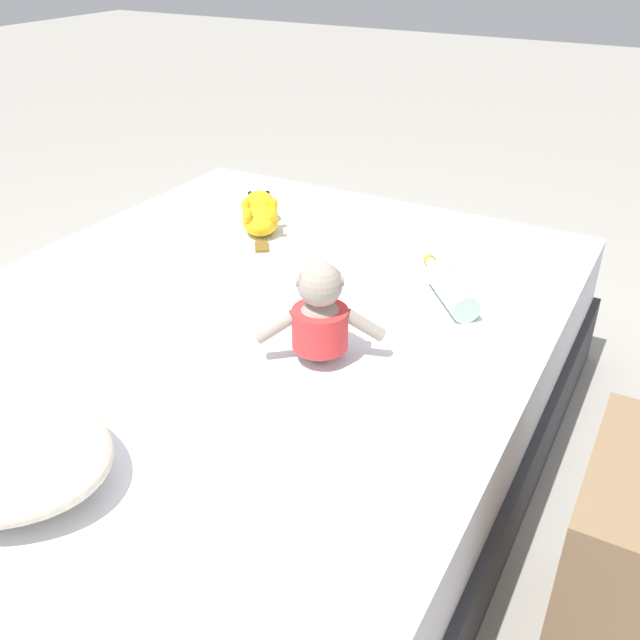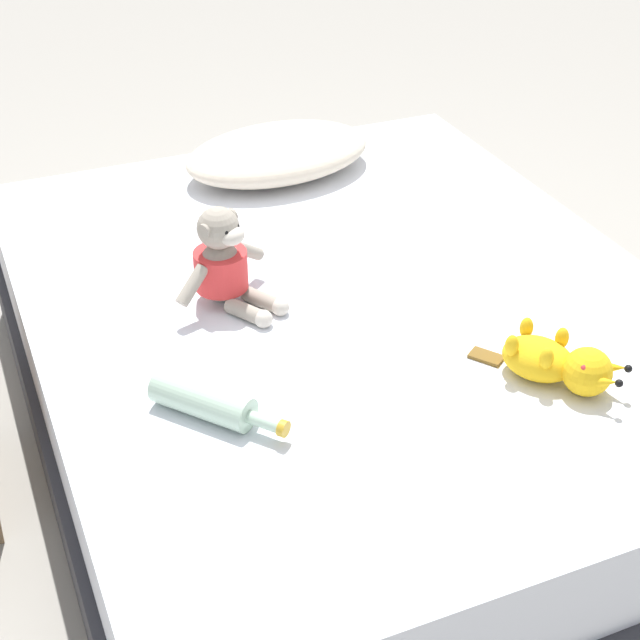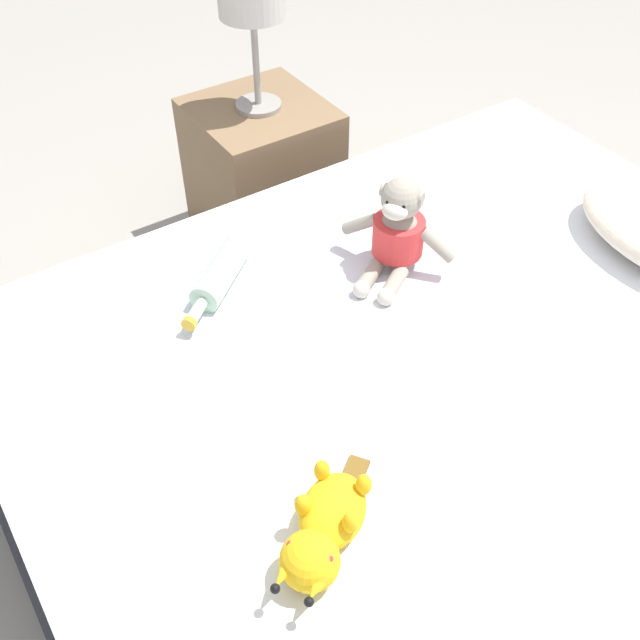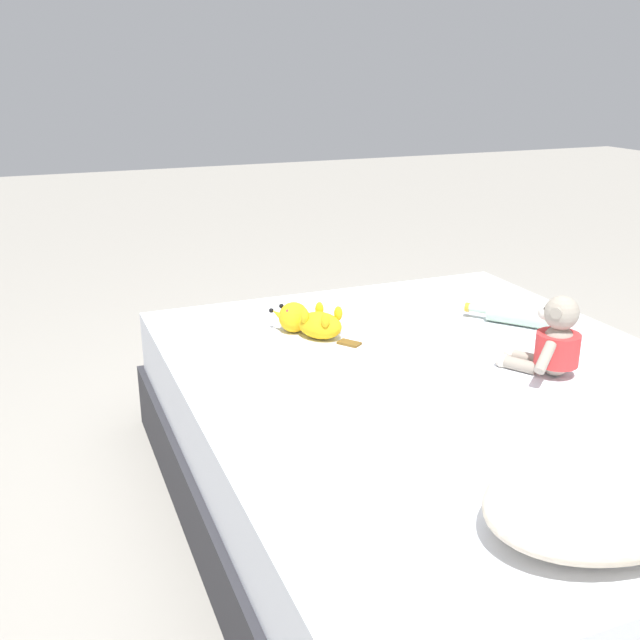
{
  "view_description": "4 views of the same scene",
  "coord_description": "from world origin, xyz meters",
  "px_view_note": "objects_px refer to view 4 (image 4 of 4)",
  "views": [
    {
      "loc": [
        -0.9,
        1.19,
        1.28
      ],
      "look_at": [
        -0.28,
        0.08,
        0.54
      ],
      "focal_mm": 38.64,
      "sensor_mm": 36.0,
      "label": 1
    },
    {
      "loc": [
        -0.8,
        -1.74,
        1.62
      ],
      "look_at": [
        -0.16,
        -0.22,
        0.53
      ],
      "focal_mm": 54.07,
      "sensor_mm": 36.0,
      "label": 2
    },
    {
      "loc": [
        0.77,
        -0.84,
        1.59
      ],
      "look_at": [
        -0.16,
        -0.22,
        0.5
      ],
      "focal_mm": 41.76,
      "sensor_mm": 36.0,
      "label": 3
    },
    {
      "loc": [
        1.05,
        1.58,
        1.27
      ],
      "look_at": [
        0.22,
        -0.44,
        0.5
      ],
      "focal_mm": 40.8,
      "sensor_mm": 36.0,
      "label": 4
    }
  ],
  "objects_px": {
    "bed": "(448,449)",
    "pillow": "(611,493)",
    "plush_monkey": "(554,342)",
    "glass_bottle": "(517,315)",
    "plush_yellow_creature": "(309,321)"
  },
  "relations": [
    {
      "from": "bed",
      "to": "pillow",
      "type": "xyz_separation_m",
      "value": [
        0.08,
        0.69,
        0.28
      ]
    },
    {
      "from": "bed",
      "to": "plush_monkey",
      "type": "height_order",
      "value": "plush_monkey"
    },
    {
      "from": "plush_monkey",
      "to": "glass_bottle",
      "type": "height_order",
      "value": "plush_monkey"
    },
    {
      "from": "plush_monkey",
      "to": "plush_yellow_creature",
      "type": "distance_m",
      "value": 0.76
    },
    {
      "from": "plush_yellow_creature",
      "to": "pillow",
      "type": "bearing_deg",
      "value": 97.95
    },
    {
      "from": "pillow",
      "to": "glass_bottle",
      "type": "height_order",
      "value": "pillow"
    },
    {
      "from": "pillow",
      "to": "plush_monkey",
      "type": "bearing_deg",
      "value": -120.43
    },
    {
      "from": "pillow",
      "to": "plush_monkey",
      "type": "relative_size",
      "value": 2.28
    },
    {
      "from": "plush_yellow_creature",
      "to": "glass_bottle",
      "type": "height_order",
      "value": "plush_yellow_creature"
    },
    {
      "from": "plush_monkey",
      "to": "pillow",
      "type": "bearing_deg",
      "value": 59.57
    },
    {
      "from": "plush_yellow_creature",
      "to": "glass_bottle",
      "type": "relative_size",
      "value": 1.16
    },
    {
      "from": "bed",
      "to": "plush_yellow_creature",
      "type": "bearing_deg",
      "value": -62.82
    },
    {
      "from": "pillow",
      "to": "glass_bottle",
      "type": "xyz_separation_m",
      "value": [
        -0.52,
        -0.99,
        -0.03
      ]
    },
    {
      "from": "pillow",
      "to": "plush_yellow_creature",
      "type": "xyz_separation_m",
      "value": [
        0.16,
        -1.16,
        -0.01
      ]
    },
    {
      "from": "bed",
      "to": "pillow",
      "type": "height_order",
      "value": "pillow"
    }
  ]
}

